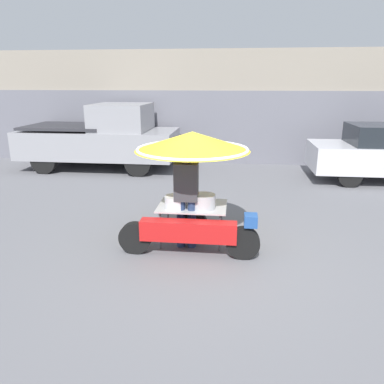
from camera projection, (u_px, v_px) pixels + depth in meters
name	position (u px, v px, depth m)	size (l,w,h in m)	color
ground_plane	(209.00, 256.00, 5.94)	(36.00, 36.00, 0.00)	slate
shopfront_building	(226.00, 106.00, 13.18)	(28.00, 2.06, 3.67)	gray
vendor_motorcycle_cart	(192.00, 159.00, 6.02)	(2.24, 1.87, 1.90)	black
vendor_person	(186.00, 194.00, 6.04)	(0.38, 0.22, 1.65)	navy
pickup_truck	(103.00, 138.00, 11.66)	(4.81, 1.99, 2.02)	black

